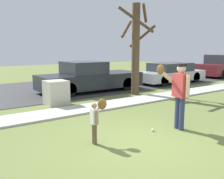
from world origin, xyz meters
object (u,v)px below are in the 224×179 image
(person_adult, at_px, (179,89))
(parked_pickup_dark, at_px, (89,78))
(utility_cabinet, at_px, (56,93))
(parked_sedan_silver, at_px, (170,73))
(street_tree_near, at_px, (136,46))
(person_child, at_px, (97,115))
(parked_suv_maroon, at_px, (224,66))
(baseball, at_px, (153,130))

(person_adult, relative_size, parked_pickup_dark, 0.34)
(utility_cabinet, height_order, parked_sedan_silver, parked_sedan_silver)
(street_tree_near, distance_m, parked_sedan_silver, 4.84)
(person_child, relative_size, street_tree_near, 0.24)
(street_tree_near, xyz_separation_m, parked_sedan_silver, (4.27, 1.65, -1.59))
(person_adult, bearing_deg, utility_cabinet, -63.13)
(utility_cabinet, height_order, parked_pickup_dark, parked_pickup_dark)
(parked_pickup_dark, distance_m, parked_suv_maroon, 11.68)
(person_child, distance_m, street_tree_near, 6.49)
(person_child, relative_size, utility_cabinet, 1.08)
(baseball, bearing_deg, utility_cabinet, 99.66)
(person_child, bearing_deg, parked_suv_maroon, 31.30)
(parked_suv_maroon, bearing_deg, person_adult, -153.63)
(utility_cabinet, bearing_deg, person_adult, -72.97)
(parked_pickup_dark, bearing_deg, street_tree_near, -55.23)
(baseball, xyz_separation_m, utility_cabinet, (-0.75, 4.43, 0.43))
(parked_suv_maroon, bearing_deg, street_tree_near, -170.26)
(person_adult, relative_size, parked_suv_maroon, 0.37)
(person_adult, xyz_separation_m, parked_sedan_silver, (6.73, 6.22, -0.47))
(person_child, relative_size, parked_sedan_silver, 0.22)
(person_adult, distance_m, parked_suv_maroon, 14.29)
(utility_cabinet, xyz_separation_m, parked_suv_maroon, (14.23, 1.68, 0.33))
(parked_suv_maroon, bearing_deg, parked_pickup_dark, 179.24)
(parked_sedan_silver, bearing_deg, parked_pickup_dark, 177.13)
(person_adult, height_order, baseball, person_adult)
(utility_cabinet, xyz_separation_m, street_tree_near, (3.89, -0.10, 1.75))
(street_tree_near, height_order, parked_sedan_silver, street_tree_near)
(street_tree_near, relative_size, parked_pickup_dark, 0.79)
(person_child, xyz_separation_m, parked_suv_maroon, (15.07, 5.93, 0.14))
(street_tree_near, bearing_deg, parked_sedan_silver, 21.13)
(street_tree_near, bearing_deg, baseball, -125.90)
(baseball, height_order, utility_cabinet, utility_cabinet)
(person_child, height_order, parked_sedan_silver, parked_sedan_silver)
(street_tree_near, distance_m, parked_pickup_dark, 2.81)
(person_child, height_order, street_tree_near, street_tree_near)
(street_tree_near, distance_m, parked_suv_maroon, 10.59)
(parked_sedan_silver, bearing_deg, street_tree_near, -158.87)
(street_tree_near, bearing_deg, parked_pickup_dark, 124.77)
(street_tree_near, xyz_separation_m, parked_suv_maroon, (10.34, 1.78, -1.42))
(person_adult, relative_size, utility_cabinet, 1.89)
(person_child, relative_size, parked_suv_maroon, 0.21)
(person_child, distance_m, baseball, 1.72)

